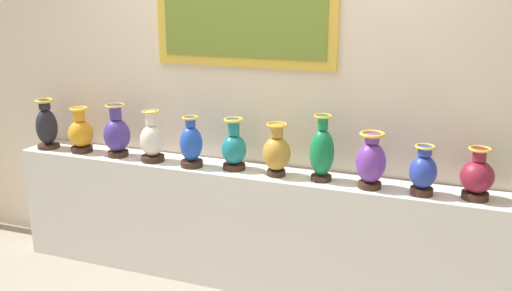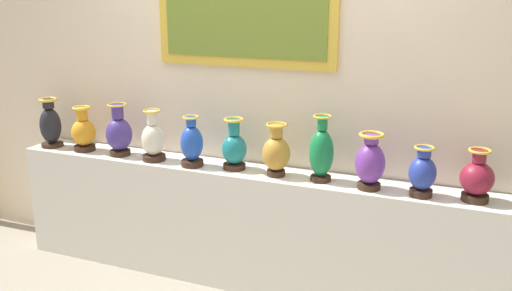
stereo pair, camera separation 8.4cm
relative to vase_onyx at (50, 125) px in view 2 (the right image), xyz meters
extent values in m
plane|color=gray|center=(1.61, 0.04, -0.97)|extent=(12.19, 12.19, 0.00)
cube|color=silver|center=(1.61, 0.04, -0.57)|extent=(3.49, 0.32, 0.80)
cube|color=beige|center=(1.61, 0.26, 0.49)|extent=(6.19, 0.10, 2.92)
cube|color=gold|center=(1.46, 0.19, 0.83)|extent=(1.21, 0.03, 0.70)
cube|color=olive|center=(1.46, 0.17, 0.83)|extent=(1.09, 0.01, 0.58)
cylinder|color=#382319|center=(0.00, 0.00, -0.15)|extent=(0.16, 0.16, 0.03)
ellipsoid|color=black|center=(0.00, 0.00, -0.01)|extent=(0.15, 0.15, 0.26)
cylinder|color=black|center=(0.00, 0.00, 0.16)|extent=(0.08, 0.08, 0.06)
torus|color=gold|center=(0.00, 0.00, 0.19)|extent=(0.13, 0.13, 0.02)
cylinder|color=#382319|center=(0.29, 0.00, -0.14)|extent=(0.15, 0.15, 0.04)
ellipsoid|color=orange|center=(0.29, 0.00, -0.03)|extent=(0.17, 0.17, 0.19)
cylinder|color=orange|center=(0.29, 0.00, 0.11)|extent=(0.08, 0.08, 0.08)
torus|color=gold|center=(0.29, 0.00, 0.15)|extent=(0.13, 0.13, 0.02)
cylinder|color=#382319|center=(0.59, 0.01, -0.14)|extent=(0.14, 0.14, 0.04)
ellipsoid|color=#3F2D7F|center=(0.59, 0.01, -0.01)|extent=(0.18, 0.18, 0.23)
cylinder|color=#3F2D7F|center=(0.59, 0.01, 0.15)|extent=(0.08, 0.08, 0.10)
torus|color=gold|center=(0.59, 0.01, 0.20)|extent=(0.13, 0.13, 0.01)
cylinder|color=#382319|center=(0.88, -0.01, -0.14)|extent=(0.16, 0.16, 0.04)
ellipsoid|color=beige|center=(0.88, -0.01, -0.02)|extent=(0.16, 0.16, 0.21)
cylinder|color=beige|center=(0.88, -0.01, 0.13)|extent=(0.07, 0.07, 0.09)
torus|color=gold|center=(0.88, -0.01, 0.18)|extent=(0.12, 0.12, 0.01)
cylinder|color=#382319|center=(1.18, -0.02, -0.14)|extent=(0.15, 0.15, 0.04)
ellipsoid|color=#1E47B2|center=(1.18, -0.02, -0.01)|extent=(0.15, 0.15, 0.23)
cylinder|color=#1E47B2|center=(1.18, -0.02, 0.14)|extent=(0.07, 0.07, 0.06)
torus|color=gold|center=(1.18, -0.02, 0.16)|extent=(0.11, 0.11, 0.02)
cylinder|color=#382319|center=(1.46, 0.03, -0.15)|extent=(0.15, 0.15, 0.04)
ellipsoid|color=#19727A|center=(1.46, 0.03, -0.03)|extent=(0.16, 0.16, 0.19)
cylinder|color=#19727A|center=(1.46, 0.03, 0.11)|extent=(0.07, 0.07, 0.10)
torus|color=gold|center=(1.46, 0.03, 0.16)|extent=(0.13, 0.13, 0.02)
cylinder|color=#382319|center=(1.75, 0.00, -0.14)|extent=(0.11, 0.11, 0.04)
ellipsoid|color=#B27F2D|center=(1.75, 0.00, -0.02)|extent=(0.17, 0.17, 0.21)
cylinder|color=#B27F2D|center=(1.75, 0.00, 0.12)|extent=(0.08, 0.08, 0.08)
torus|color=gold|center=(1.75, 0.00, 0.16)|extent=(0.13, 0.13, 0.01)
cylinder|color=#382319|center=(2.04, 0.02, -0.15)|extent=(0.13, 0.13, 0.03)
ellipsoid|color=#14723D|center=(2.04, 0.02, 0.01)|extent=(0.15, 0.15, 0.29)
cylinder|color=#14723D|center=(2.04, 0.02, 0.20)|extent=(0.06, 0.06, 0.08)
torus|color=gold|center=(2.04, 0.02, 0.24)|extent=(0.11, 0.11, 0.01)
cylinder|color=#382319|center=(2.34, -0.01, -0.15)|extent=(0.13, 0.13, 0.03)
ellipsoid|color=#6B3393|center=(2.34, -0.01, -0.01)|extent=(0.17, 0.17, 0.24)
cylinder|color=#6B3393|center=(2.34, -0.01, 0.14)|extent=(0.08, 0.08, 0.05)
torus|color=gold|center=(2.34, -0.01, 0.16)|extent=(0.15, 0.15, 0.02)
cylinder|color=#382319|center=(2.63, -0.02, -0.14)|extent=(0.13, 0.13, 0.04)
ellipsoid|color=#263899|center=(2.63, -0.02, -0.03)|extent=(0.15, 0.15, 0.19)
cylinder|color=#263899|center=(2.63, -0.02, 0.09)|extent=(0.08, 0.08, 0.05)
torus|color=gold|center=(2.63, -0.02, 0.12)|extent=(0.11, 0.11, 0.02)
cylinder|color=#382319|center=(2.92, 0.02, -0.14)|extent=(0.15, 0.15, 0.04)
ellipsoid|color=maroon|center=(2.92, 0.02, -0.03)|extent=(0.18, 0.18, 0.18)
cylinder|color=maroon|center=(2.92, 0.02, 0.09)|extent=(0.07, 0.07, 0.07)
torus|color=gold|center=(2.92, 0.02, 0.13)|extent=(0.12, 0.12, 0.02)
camera|label=1|loc=(2.81, -3.15, 0.98)|focal=39.44mm
camera|label=2|loc=(2.89, -3.12, 0.98)|focal=39.44mm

